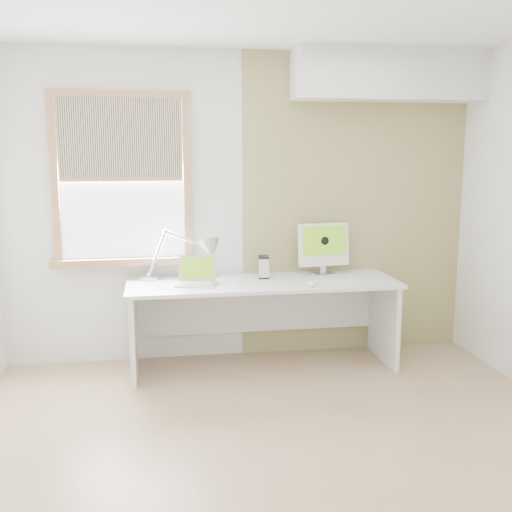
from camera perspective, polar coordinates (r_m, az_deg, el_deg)
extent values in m
cube|color=tan|center=(3.84, 2.70, -17.81)|extent=(4.00, 3.50, 0.02)
cube|color=silver|center=(5.15, -1.30, 4.64)|extent=(4.00, 0.02, 2.60)
cube|color=silver|center=(1.78, 15.04, -6.00)|extent=(4.00, 0.02, 2.60)
cube|color=tan|center=(5.37, 9.40, 4.73)|extent=(2.00, 0.02, 2.60)
cube|color=white|center=(5.29, 12.51, 16.50)|extent=(1.60, 0.40, 0.42)
cube|color=#A9754B|center=(5.11, -18.62, 6.89)|extent=(0.06, 0.06, 1.42)
cube|color=#A9754B|center=(5.05, -6.58, 7.32)|extent=(0.06, 0.06, 1.42)
cube|color=#A9754B|center=(5.07, -12.94, 14.84)|extent=(1.00, 0.06, 0.06)
cube|color=#A9754B|center=(5.11, -12.36, -0.51)|extent=(1.20, 0.14, 0.06)
cube|color=#D1E2F9|center=(5.07, -12.63, 7.15)|extent=(1.00, 0.01, 1.30)
cube|color=beige|center=(5.02, -12.80, 10.83)|extent=(0.98, 0.02, 0.65)
cube|color=#A9754B|center=(5.03, -12.65, 7.13)|extent=(0.98, 0.03, 0.03)
cube|color=silver|center=(4.89, 0.68, -2.59)|extent=(2.20, 0.70, 0.03)
cube|color=silver|center=(4.92, -11.57, -7.13)|extent=(0.04, 0.64, 0.70)
cube|color=silver|center=(5.26, 12.06, -6.00)|extent=(0.04, 0.64, 0.70)
cube|color=silver|center=(5.26, 0.06, -4.66)|extent=(2.08, 0.02, 0.48)
cylinder|color=#B9BCBE|center=(5.04, -10.16, -2.04)|extent=(0.20, 0.20, 0.03)
sphere|color=#B9BCBE|center=(5.04, -10.17, -1.83)|extent=(0.06, 0.06, 0.05)
cylinder|color=#B9BCBE|center=(4.99, -9.39, 0.23)|extent=(0.18, 0.05, 0.38)
sphere|color=#B9BCBE|center=(4.96, -8.60, 2.33)|extent=(0.05, 0.05, 0.05)
cylinder|color=#B9BCBE|center=(4.93, -6.69, 1.61)|extent=(0.34, 0.12, 0.15)
sphere|color=#B9BCBE|center=(4.90, -4.76, 0.89)|extent=(0.05, 0.05, 0.04)
cone|color=#B9BCBE|center=(4.91, -4.39, 0.53)|extent=(0.25, 0.29, 0.23)
cube|color=#B9BCBE|center=(4.77, -5.72, -2.66)|extent=(0.35, 0.28, 0.02)
cube|color=#B2B5B7|center=(4.77, -5.72, -2.55)|extent=(0.28, 0.19, 0.00)
cube|color=#B9BCBE|center=(4.86, -5.55, -1.14)|extent=(0.32, 0.13, 0.20)
cube|color=#548412|center=(4.85, -5.56, -1.16)|extent=(0.28, 0.11, 0.16)
cylinder|color=#B9BCBE|center=(5.03, 0.98, -1.94)|extent=(0.07, 0.07, 0.02)
cube|color=#B9BCBE|center=(5.02, 0.98, -1.25)|extent=(0.05, 0.01, 0.10)
cube|color=#194C99|center=(5.02, 0.99, -1.26)|extent=(0.04, 0.00, 0.08)
cube|color=#B9BCBE|center=(5.01, 0.73, -1.05)|extent=(0.10, 0.15, 0.18)
cube|color=black|center=(5.00, 0.73, -0.09)|extent=(0.11, 0.15, 0.01)
cube|color=black|center=(5.03, 0.73, -1.99)|extent=(0.11, 0.15, 0.01)
cube|color=#B9BCBE|center=(5.19, 6.47, -1.68)|extent=(0.18, 0.17, 0.01)
cube|color=#B9BCBE|center=(5.20, 6.37, -0.79)|extent=(0.06, 0.03, 0.15)
cube|color=white|center=(5.16, 6.45, 1.09)|extent=(0.46, 0.13, 0.37)
cube|color=#548412|center=(5.14, 6.57, 1.45)|extent=(0.39, 0.08, 0.25)
cylinder|color=black|center=(5.13, 6.58, 1.45)|extent=(0.07, 0.02, 0.07)
cube|color=white|center=(4.90, 7.57, -2.39)|extent=(0.39, 0.13, 0.01)
cube|color=white|center=(4.90, 7.57, -2.29)|extent=(0.37, 0.10, 0.00)
ellipsoid|color=white|center=(4.74, 5.31, -2.66)|extent=(0.08, 0.11, 0.03)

